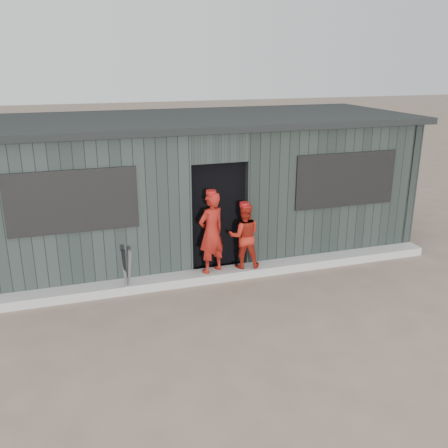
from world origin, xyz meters
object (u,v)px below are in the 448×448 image
object	(u,v)px
bat_right	(125,272)
bat_mid	(125,273)
player_red_left	(211,232)
player_grey_back	(249,236)
dugout	(198,184)
bat_left	(129,272)
player_red_right	(244,236)

from	to	relation	value
bat_right	bat_mid	bearing A→B (deg)	-168.58
bat_mid	player_red_left	distance (m)	1.58
player_red_left	player_grey_back	size ratio (longest dim) A/B	1.31
player_grey_back	dugout	bearing A→B (deg)	-67.58
bat_left	player_grey_back	distance (m)	2.39
bat_left	player_grey_back	xyz separation A→B (m)	(2.30, 0.64, 0.15)
bat_mid	player_red_left	xyz separation A→B (m)	(1.50, 0.19, 0.46)
bat_right	player_red_left	size ratio (longest dim) A/B	0.61
bat_left	dugout	distance (m)	2.62
bat_left	dugout	xyz separation A→B (m)	(1.64, 1.83, 0.89)
player_red_left	bat_mid	bearing A→B (deg)	-16.32
bat_mid	player_red_right	xyz separation A→B (m)	(2.10, 0.22, 0.32)
player_red_left	dugout	bearing A→B (deg)	-120.98
player_red_left	dugout	distance (m)	1.74
bat_left	dugout	bearing A→B (deg)	48.17
bat_left	player_grey_back	world-z (taller)	player_grey_back
dugout	bat_left	bearing A→B (deg)	-131.83
bat_left	player_red_right	xyz separation A→B (m)	(2.03, 0.19, 0.33)
bat_left	bat_right	xyz separation A→B (m)	(-0.07, -0.03, 0.03)
player_grey_back	dugout	world-z (taller)	dugout
bat_mid	bat_right	xyz separation A→B (m)	(0.00, 0.00, 0.02)
bat_right	bat_left	bearing A→B (deg)	23.75
bat_left	player_grey_back	size ratio (longest dim) A/B	0.73
bat_right	dugout	bearing A→B (deg)	47.45
bat_right	player_red_right	distance (m)	2.13
player_red_right	player_grey_back	xyz separation A→B (m)	(0.27, 0.45, -0.18)
bat_left	player_red_right	world-z (taller)	player_red_right
bat_left	bat_right	world-z (taller)	bat_right
bat_right	player_grey_back	size ratio (longest dim) A/B	0.79
bat_mid	player_grey_back	size ratio (longest dim) A/B	0.74
dugout	player_red_left	bearing A→B (deg)	-97.29
player_grey_back	dugout	xyz separation A→B (m)	(-0.66, 1.20, 0.74)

